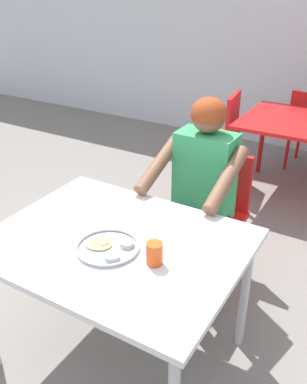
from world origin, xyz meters
name	(u,v)px	position (x,y,z in m)	size (l,w,h in m)	color
ground_plane	(100,357)	(0.00, 0.00, -0.03)	(12.00, 12.00, 0.05)	slate
table_foreground	(116,252)	(0.10, 0.07, 0.66)	(1.15, 0.90, 0.73)	silver
thali_tray	(108,247)	(0.11, -0.01, 0.74)	(0.28, 0.28, 0.03)	#B7BABF
drinking_cup	(154,253)	(0.34, 0.01, 0.78)	(0.07, 0.07, 0.10)	#D84C19
chair_foreground	(211,206)	(0.18, 1.00, 0.47)	(0.44, 0.44, 0.82)	red
diner_foreground	(198,185)	(0.18, 0.78, 0.72)	(0.49, 0.55, 1.22)	#2C2C2C
table_background_red	(293,129)	(0.34, 2.32, 0.63)	(0.83, 0.88, 0.72)	red
chair_red_left	(220,131)	(-0.31, 2.31, 0.50)	(0.47, 0.49, 0.86)	red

